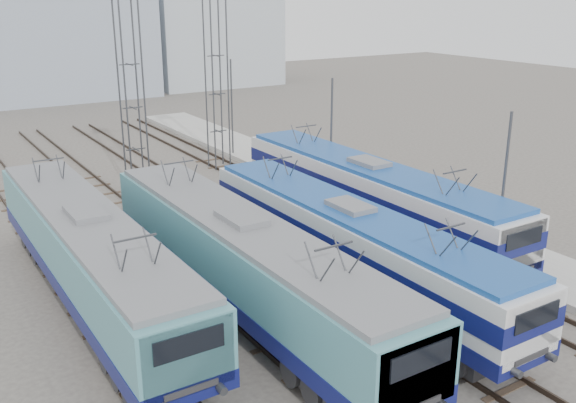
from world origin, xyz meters
The scene contains 13 objects.
ground centered at (0.00, 0.00, 0.00)m, with size 160.00×160.00×0.00m, color #514C47.
platform centered at (10.20, 8.00, 0.15)m, with size 4.00×70.00×0.30m, color #9E9E99.
locomotive_far_left centered at (-6.75, 7.96, 2.26)m, with size 2.87×18.15×3.42m.
locomotive_center_left centered at (-2.25, 4.29, 2.28)m, with size 2.90×18.34×3.45m.
locomotive_center_right centered at (2.25, 3.85, 2.21)m, with size 2.73×17.26×3.25m.
locomotive_far_right centered at (6.75, 8.21, 2.30)m, with size 2.85×18.00×3.38m.
catenary_tower_west centered at (0.00, 22.00, 6.64)m, with size 4.50×1.20×12.00m.
catenary_tower_east centered at (6.50, 24.00, 6.64)m, with size 4.50×1.20×12.00m.
mast_front centered at (8.60, 2.00, 3.50)m, with size 0.12×0.12×7.00m, color #3F4247.
mast_mid centered at (8.60, 14.00, 3.50)m, with size 0.12×0.12×7.00m, color #3F4247.
mast_rear centered at (8.60, 26.00, 3.50)m, with size 0.12×0.12×7.00m, color #3F4247.
building_center centered at (4.00, 62.00, 9.00)m, with size 22.00×14.00×18.00m, color #93A0B2.
building_east centered at (24.00, 62.00, 6.00)m, with size 16.00×12.00×12.00m, color #A7B1BB.
Camera 1 is at (-12.36, -14.49, 11.54)m, focal length 40.00 mm.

